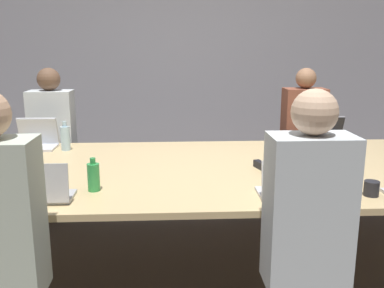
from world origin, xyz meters
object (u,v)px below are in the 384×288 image
(bottle_near_left, at_px, (94,177))
(laptop_near_midright, at_px, (289,186))
(laptop_far_right, at_px, (325,138))
(bottle_near_midright, at_px, (322,170))
(bottle_far_left, at_px, (65,138))
(laptop_near_left, at_px, (40,190))
(laptop_far_left, at_px, (37,139))
(person_far_left, at_px, (54,146))
(stapler, at_px, (261,165))
(cup_near_right, at_px, (371,188))
(person_near_midright, at_px, (306,238))
(person_far_right, at_px, (302,142))

(bottle_near_left, height_order, laptop_near_midright, laptop_near_midright)
(bottle_near_left, height_order, laptop_far_right, laptop_far_right)
(bottle_near_left, bearing_deg, bottle_near_midright, -0.73)
(laptop_far_right, height_order, bottle_far_left, laptop_far_right)
(laptop_near_left, height_order, laptop_far_left, laptop_far_left)
(laptop_near_left, height_order, person_far_left, person_far_left)
(stapler, bearing_deg, cup_near_right, -64.51)
(bottle_near_midright, distance_m, laptop_far_left, 2.37)
(bottle_near_midright, bearing_deg, laptop_near_left, -174.41)
(laptop_far_left, xyz_separation_m, stapler, (1.78, -0.74, -0.05))
(laptop_near_midright, height_order, person_far_left, person_far_left)
(bottle_near_left, distance_m, person_near_midright, 1.27)
(person_near_midright, height_order, person_far_right, person_near_midright)
(cup_near_right, height_order, bottle_near_midright, bottle_near_midright)
(laptop_far_left, relative_size, bottle_far_left, 1.36)
(bottle_near_midright, bearing_deg, laptop_far_left, 150.54)
(cup_near_right, height_order, laptop_near_midright, laptop_near_midright)
(bottle_near_midright, xyz_separation_m, laptop_far_left, (-2.06, 1.16, -0.04))
(person_near_midright, bearing_deg, bottle_near_midright, -115.37)
(person_near_midright, xyz_separation_m, bottle_far_left, (-1.53, 1.62, 0.17))
(cup_near_right, height_order, person_far_left, person_far_left)
(bottle_near_left, relative_size, stapler, 1.31)
(laptop_near_midright, relative_size, bottle_far_left, 1.39)
(cup_near_right, bearing_deg, bottle_far_left, 149.08)
(bottle_near_midright, bearing_deg, stapler, 123.65)
(laptop_near_midright, xyz_separation_m, laptop_far_right, (0.67, 1.27, 0.01))
(cup_near_right, bearing_deg, person_far_right, 85.25)
(bottle_near_left, bearing_deg, person_far_left, 112.85)
(cup_near_right, height_order, person_far_right, person_far_right)
(person_far_left, bearing_deg, laptop_near_left, -77.48)
(laptop_far_left, bearing_deg, cup_near_right, -29.89)
(cup_near_right, distance_m, bottle_near_midright, 0.30)
(cup_near_right, bearing_deg, person_far_left, 143.21)
(stapler, bearing_deg, laptop_far_right, 27.37)
(person_far_right, bearing_deg, person_far_left, -178.08)
(laptop_near_midright, distance_m, person_far_right, 1.90)
(bottle_near_midright, relative_size, person_far_left, 0.18)
(cup_near_right, distance_m, person_far_right, 1.79)
(laptop_far_left, relative_size, stapler, 2.13)
(bottle_near_left, height_order, stapler, bottle_near_left)
(person_near_midright, bearing_deg, laptop_far_left, -43.85)
(bottle_near_midright, xyz_separation_m, person_far_left, (-2.03, 1.54, -0.18))
(bottle_near_left, bearing_deg, person_far_right, 42.05)
(cup_near_right, bearing_deg, person_near_midright, -141.52)
(stapler, bearing_deg, person_far_right, 44.20)
(person_far_left, relative_size, stapler, 9.05)
(bottle_near_midright, xyz_separation_m, stapler, (-0.28, 0.43, -0.09))
(laptop_far_right, bearing_deg, stapler, -136.29)
(laptop_near_left, distance_m, person_near_midright, 1.45)
(stapler, bearing_deg, bottle_near_left, -175.93)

